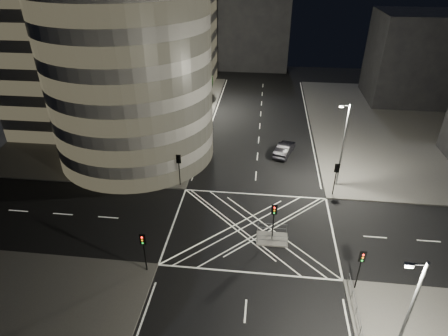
# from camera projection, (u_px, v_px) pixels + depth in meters

# --- Properties ---
(ground) EXTENTS (120.00, 120.00, 0.00)m
(ground) POSITION_uv_depth(u_px,v_px,m) (252.00, 228.00, 37.57)
(ground) COLOR black
(ground) RESTS_ON ground
(sidewalk_far_left) EXTENTS (42.00, 42.00, 0.15)m
(sidewalk_far_left) POSITION_uv_depth(u_px,v_px,m) (89.00, 113.00, 63.44)
(sidewalk_far_left) COLOR #565451
(sidewalk_far_left) RESTS_ON ground
(sidewalk_far_right) EXTENTS (42.00, 42.00, 0.15)m
(sidewalk_far_right) POSITION_uv_depth(u_px,v_px,m) (448.00, 129.00, 57.77)
(sidewalk_far_right) COLOR #565451
(sidewalk_far_right) RESTS_ON ground
(central_island) EXTENTS (3.00, 2.00, 0.15)m
(central_island) POSITION_uv_depth(u_px,v_px,m) (272.00, 239.00, 36.05)
(central_island) COLOR slate
(central_island) RESTS_ON ground
(office_tower_curved) EXTENTS (30.00, 29.00, 27.20)m
(office_tower_curved) POSITION_uv_depth(u_px,v_px,m) (105.00, 50.00, 49.15)
(office_tower_curved) COLOR gray
(office_tower_curved) RESTS_ON sidewalk_far_left
(office_block_rear) EXTENTS (24.00, 16.00, 22.00)m
(office_block_rear) POSITION_uv_depth(u_px,v_px,m) (148.00, 29.00, 69.92)
(office_block_rear) COLOR gray
(office_block_rear) RESTS_ON sidewalk_far_left
(building_right_far) EXTENTS (14.00, 12.00, 15.00)m
(building_right_far) POSITION_uv_depth(u_px,v_px,m) (414.00, 58.00, 65.31)
(building_right_far) COLOR black
(building_right_far) RESTS_ON sidewalk_far_right
(building_far_end) EXTENTS (18.00, 8.00, 18.00)m
(building_far_end) POSITION_uv_depth(u_px,v_px,m) (248.00, 27.00, 82.94)
(building_far_end) COLOR black
(building_far_end) RESTS_ON ground
(tree_a) EXTENTS (4.47, 4.47, 7.00)m
(tree_a) POSITION_uv_depth(u_px,v_px,m) (168.00, 142.00, 43.95)
(tree_a) COLOR black
(tree_a) RESTS_ON sidewalk_far_left
(tree_b) EXTENTS (3.95, 3.95, 6.79)m
(tree_b) POSITION_uv_depth(u_px,v_px,m) (179.00, 121.00, 49.04)
(tree_b) COLOR black
(tree_b) RESTS_ON sidewalk_far_left
(tree_c) EXTENTS (4.16, 4.16, 6.60)m
(tree_c) POSITION_uv_depth(u_px,v_px,m) (188.00, 106.00, 54.32)
(tree_c) COLOR black
(tree_c) RESTS_ON sidewalk_far_left
(tree_d) EXTENTS (4.94, 4.94, 7.67)m
(tree_d) POSITION_uv_depth(u_px,v_px,m) (195.00, 89.00, 59.13)
(tree_d) COLOR black
(tree_d) RESTS_ON sidewalk_far_left
(tree_e) EXTENTS (4.08, 4.08, 6.46)m
(tree_e) POSITION_uv_depth(u_px,v_px,m) (202.00, 82.00, 64.63)
(tree_e) COLOR black
(tree_e) RESTS_ON sidewalk_far_left
(traffic_signal_fl) EXTENTS (0.55, 0.22, 4.00)m
(traffic_signal_fl) POSITION_uv_depth(u_px,v_px,m) (179.00, 164.00, 42.75)
(traffic_signal_fl) COLOR black
(traffic_signal_fl) RESTS_ON sidewalk_far_left
(traffic_signal_nl) EXTENTS (0.55, 0.22, 4.00)m
(traffic_signal_nl) POSITION_uv_depth(u_px,v_px,m) (144.00, 246.00, 31.13)
(traffic_signal_nl) COLOR black
(traffic_signal_nl) RESTS_ON sidewalk_near_left
(traffic_signal_fr) EXTENTS (0.55, 0.22, 4.00)m
(traffic_signal_fr) POSITION_uv_depth(u_px,v_px,m) (336.00, 173.00, 41.03)
(traffic_signal_fr) COLOR black
(traffic_signal_fr) RESTS_ON sidewalk_far_right
(traffic_signal_nr) EXTENTS (0.55, 0.22, 4.00)m
(traffic_signal_nr) POSITION_uv_depth(u_px,v_px,m) (361.00, 263.00, 29.41)
(traffic_signal_nr) COLOR black
(traffic_signal_nr) RESTS_ON sidewalk_near_right
(traffic_signal_island) EXTENTS (0.55, 0.22, 4.00)m
(traffic_signal_island) POSITION_uv_depth(u_px,v_px,m) (274.00, 216.00, 34.60)
(traffic_signal_island) COLOR black
(traffic_signal_island) RESTS_ON central_island
(street_lamp_left_near) EXTENTS (1.25, 0.25, 10.00)m
(street_lamp_left_near) POSITION_uv_depth(u_px,v_px,m) (182.00, 124.00, 45.92)
(street_lamp_left_near) COLOR slate
(street_lamp_left_near) RESTS_ON sidewalk_far_left
(street_lamp_left_far) EXTENTS (1.25, 0.25, 10.00)m
(street_lamp_left_far) POSITION_uv_depth(u_px,v_px,m) (205.00, 80.00, 61.30)
(street_lamp_left_far) COLOR slate
(street_lamp_left_far) RESTS_ON sidewalk_far_left
(street_lamp_right_far) EXTENTS (1.25, 0.25, 10.00)m
(street_lamp_right_far) POSITION_uv_depth(u_px,v_px,m) (343.00, 143.00, 41.51)
(street_lamp_right_far) COLOR slate
(street_lamp_right_far) RESTS_ON sidewalk_far_right
(street_lamp_right_near) EXTENTS (1.25, 0.25, 10.00)m
(street_lamp_right_near) POSITION_uv_depth(u_px,v_px,m) (405.00, 320.00, 21.86)
(street_lamp_right_near) COLOR slate
(street_lamp_right_near) RESTS_ON sidewalk_near_right
(railing_island_south) EXTENTS (2.80, 0.06, 1.10)m
(railing_island_south) POSITION_uv_depth(u_px,v_px,m) (272.00, 240.00, 34.96)
(railing_island_south) COLOR slate
(railing_island_south) RESTS_ON central_island
(railing_island_north) EXTENTS (2.80, 0.06, 1.10)m
(railing_island_north) POSITION_uv_depth(u_px,v_px,m) (272.00, 228.00, 36.50)
(railing_island_north) COLOR slate
(railing_island_north) RESTS_ON central_island
(sedan) EXTENTS (3.25, 5.39, 1.68)m
(sedan) POSITION_uv_depth(u_px,v_px,m) (284.00, 149.00, 50.46)
(sedan) COLOR black
(sedan) RESTS_ON ground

